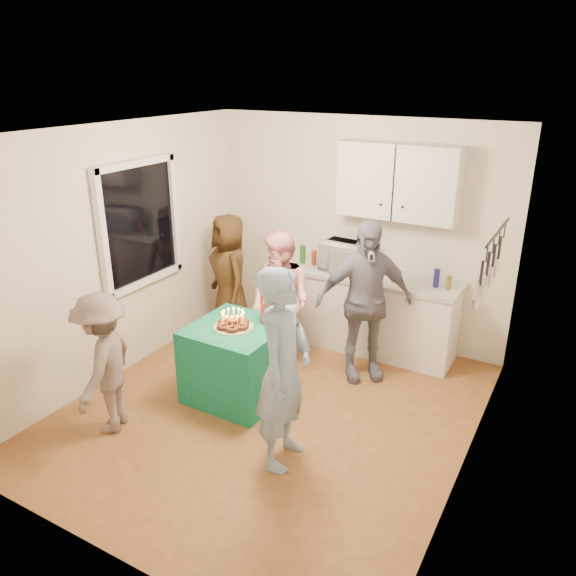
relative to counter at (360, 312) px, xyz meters
The scene contains 19 objects.
floor 1.76m from the counter, 96.71° to the right, with size 4.00×4.00×0.00m, color brown.
ceiling 2.76m from the counter, 96.71° to the right, with size 4.00×4.00×0.00m, color white.
back_wall 0.94m from the counter, 123.69° to the left, with size 3.60×3.60×0.00m, color silver.
left_wall 2.77m from the counter, 139.64° to the right, with size 4.00×4.00×0.00m, color silver.
right_wall 2.49m from the counter, 46.74° to the right, with size 4.00×4.00×0.00m, color silver.
window_night 2.66m from the counter, 144.60° to the right, with size 0.04×1.00×1.20m, color black.
counter is the anchor object (origin of this frame).
countertop 0.46m from the counter, 90.00° to the right, with size 2.24×0.62×0.05m, color beige.
upper_cabinet 1.56m from the counter, 26.57° to the left, with size 1.30×0.30×0.80m, color white.
pot_rack 2.16m from the counter, 33.34° to the right, with size 0.12×1.00×0.60m, color black.
microwave 0.67m from the counter, behind, with size 0.57×0.39×0.32m, color white.
party_table 1.73m from the counter, 111.15° to the right, with size 0.85×0.85×0.76m, color #117450.
donut_cake 1.81m from the counter, 111.01° to the right, with size 0.38×0.38×0.18m, color #381C0C, non-canonical shape.
punch_jar 1.49m from the counter, 105.89° to the right, with size 0.22×0.22×0.34m, color #B90E15.
man_birthday 2.30m from the counter, 83.32° to the right, with size 0.62×0.41×1.71m, color #84A2C0.
woman_back_left 1.62m from the counter, 164.19° to the right, with size 0.73×0.48×1.50m, color brown.
woman_back_center 1.08m from the counter, 122.73° to the right, with size 0.74×0.58×1.52m, color pink.
woman_back_right 0.82m from the counter, 65.52° to the right, with size 1.00×0.42×1.71m, color black.
child_near_left 2.96m from the counter, 116.81° to the right, with size 0.85×0.49×1.32m, color #60504C.
Camera 1 is at (2.40, -3.92, 3.08)m, focal length 35.00 mm.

